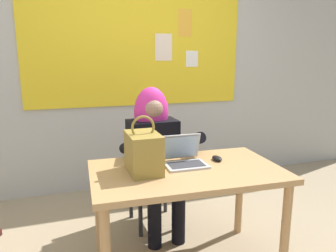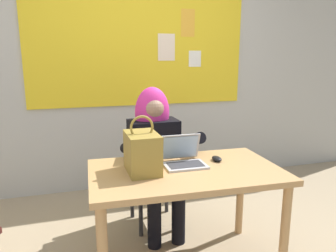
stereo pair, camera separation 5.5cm
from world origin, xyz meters
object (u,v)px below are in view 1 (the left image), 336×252
desk_main (187,182)px  laptop (184,158)px  computer_mouse (217,158)px  handbag (143,152)px  chair_at_desk (151,169)px  person_costumed (155,148)px

desk_main → laptop: 0.18m
computer_mouse → handbag: (-0.56, -0.06, 0.12)m
laptop → computer_mouse: (0.26, -0.00, -0.03)m
laptop → desk_main: bearing=-98.2°
desk_main → laptop: laptop is taller
chair_at_desk → laptop: size_ratio=2.98×
chair_at_desk → handbag: (-0.23, -0.69, 0.38)m
desk_main → computer_mouse: computer_mouse is taller
desk_main → person_costumed: bearing=95.0°
handbag → person_costumed: bearing=67.3°
handbag → chair_at_desk: bearing=71.4°
computer_mouse → handbag: 0.58m
laptop → chair_at_desk: bearing=98.0°
desk_main → laptop: bearing=80.4°
laptop → handbag: size_ratio=0.78×
computer_mouse → desk_main: bearing=-163.0°
chair_at_desk → computer_mouse: (0.33, -0.64, 0.27)m
desk_main → person_costumed: (-0.05, 0.61, 0.08)m
desk_main → chair_at_desk: chair_at_desk is taller
desk_main → computer_mouse: size_ratio=12.65×
laptop → handbag: (-0.31, -0.06, 0.09)m
desk_main → chair_at_desk: size_ratio=1.49×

